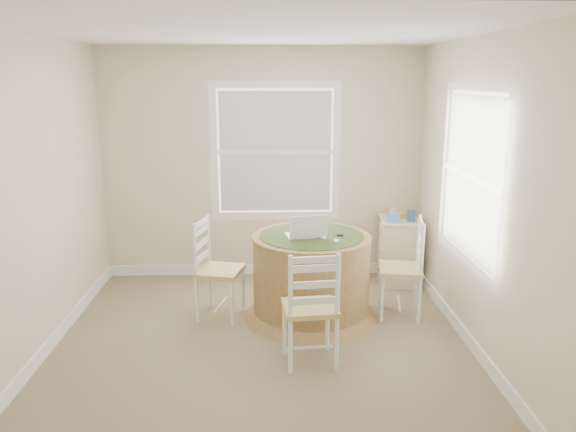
{
  "coord_description": "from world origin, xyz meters",
  "views": [
    {
      "loc": [
        0.08,
        -4.51,
        2.25
      ],
      "look_at": [
        0.25,
        0.45,
        1.03
      ],
      "focal_mm": 35.0,
      "sensor_mm": 36.0,
      "label": 1
    }
  ],
  "objects": [
    {
      "name": "cup_cream",
      "position": [
        1.49,
        1.62,
        0.78
      ],
      "size": [
        0.07,
        0.07,
        0.09
      ],
      "primitive_type": "cylinder",
      "color": "beige",
      "rests_on": "corner_chest"
    },
    {
      "name": "chair_left",
      "position": [
        -0.4,
        0.58,
        0.47
      ],
      "size": [
        0.49,
        0.5,
        0.95
      ],
      "primitive_type": null,
      "rotation": [
        0.0,
        0.0,
        1.33
      ],
      "color": "white",
      "rests_on": "ground"
    },
    {
      "name": "keys",
      "position": [
        0.74,
        0.55,
        0.82
      ],
      "size": [
        0.07,
        0.06,
        0.02
      ],
      "primitive_type": "cube",
      "rotation": [
        0.0,
        0.0,
        -0.17
      ],
      "color": "black",
      "rests_on": "round_table"
    },
    {
      "name": "round_table",
      "position": [
        0.48,
        0.58,
        0.44
      ],
      "size": [
        1.31,
        1.31,
        0.82
      ],
      "rotation": [
        0.0,
        0.0,
        -0.17
      ],
      "color": "#A17B48",
      "rests_on": "ground"
    },
    {
      "name": "corner_chest",
      "position": [
        1.52,
        1.49,
        0.37
      ],
      "size": [
        0.46,
        0.59,
        0.74
      ],
      "rotation": [
        0.0,
        0.0,
        -0.09
      ],
      "color": "beige",
      "rests_on": "ground"
    },
    {
      "name": "box_blue",
      "position": [
        1.62,
        1.38,
        0.8
      ],
      "size": [
        0.09,
        0.09,
        0.12
      ],
      "primitive_type": "cube",
      "rotation": [
        0.0,
        0.0,
        -0.09
      ],
      "color": "#2E558A",
      "rests_on": "corner_chest"
    },
    {
      "name": "box_yellow",
      "position": [
        1.56,
        1.55,
        0.77
      ],
      "size": [
        0.16,
        0.11,
        0.06
      ],
      "primitive_type": "cube",
      "rotation": [
        0.0,
        0.0,
        -0.09
      ],
      "color": "gold",
      "rests_on": "corner_chest"
    },
    {
      "name": "room",
      "position": [
        0.17,
        0.16,
        1.3
      ],
      "size": [
        3.64,
        3.64,
        2.64
      ],
      "color": "#8E765A",
      "rests_on": "ground"
    },
    {
      "name": "phone",
      "position": [
        0.69,
        0.38,
        0.81
      ],
      "size": [
        0.06,
        0.1,
        0.02
      ],
      "primitive_type": "cube",
      "rotation": [
        0.0,
        0.0,
        -0.17
      ],
      "color": "#B7BABF",
      "rests_on": "round_table"
    },
    {
      "name": "chair_right",
      "position": [
        1.34,
        0.57,
        0.47
      ],
      "size": [
        0.47,
        0.48,
        0.95
      ],
      "primitive_type": null,
      "rotation": [
        0.0,
        0.0,
        -1.74
      ],
      "color": "white",
      "rests_on": "ground"
    },
    {
      "name": "tissue_box",
      "position": [
        1.42,
        1.36,
        0.79
      ],
      "size": [
        0.13,
        0.13,
        0.1
      ],
      "primitive_type": "cube",
      "rotation": [
        0.0,
        0.0,
        -0.09
      ],
      "color": "#5C8DD2",
      "rests_on": "corner_chest"
    },
    {
      "name": "laptop",
      "position": [
        0.42,
        0.53,
        0.84
      ],
      "size": [
        0.4,
        0.37,
        0.25
      ],
      "rotation": [
        0.0,
        0.0,
        3.31
      ],
      "color": "white",
      "rests_on": "round_table"
    },
    {
      "name": "mouse",
      "position": [
        0.58,
        0.49,
        0.82
      ],
      "size": [
        0.08,
        0.11,
        0.04
      ],
      "primitive_type": "ellipsoid",
      "rotation": [
        0.0,
        0.0,
        -0.17
      ],
      "color": "white",
      "rests_on": "round_table"
    },
    {
      "name": "chair_near",
      "position": [
        0.4,
        -0.34,
        0.47
      ],
      "size": [
        0.46,
        0.44,
        0.95
      ],
      "primitive_type": null,
      "rotation": [
        0.0,
        0.0,
        3.25
      ],
      "color": "white",
      "rests_on": "ground"
    }
  ]
}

